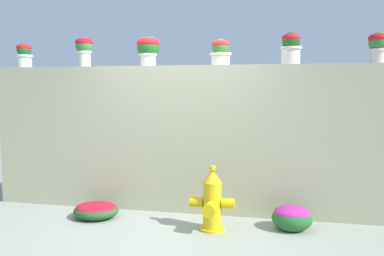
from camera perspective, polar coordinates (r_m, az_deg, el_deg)
The scene contains 11 objects.
ground_plane at distance 5.12m, azimuth -4.06°, elevation -14.60°, with size 24.00×24.00×0.00m, color #959A8C.
stone_wall at distance 5.94m, azimuth -1.14°, elevation -1.49°, with size 5.71×0.38×2.07m, color tan.
potted_plant_0 at distance 6.91m, azimuth -22.14°, elevation 9.43°, with size 0.25×0.25×0.37m.
potted_plant_1 at distance 6.46m, azimuth -14.62°, elevation 10.64°, with size 0.27×0.27×0.45m.
potted_plant_2 at distance 6.10m, azimuth -6.06°, elevation 10.91°, with size 0.34×0.34×0.44m.
potted_plant_3 at distance 5.81m, azimuth 3.95°, elevation 10.53°, with size 0.30×0.30×0.36m.
potted_plant_4 at distance 5.77m, azimuth 13.47°, elevation 10.87°, with size 0.29×0.29×0.43m.
potted_plant_5 at distance 5.87m, azimuth 24.35°, elevation 10.48°, with size 0.27×0.27×0.40m.
fire_hydrant at distance 5.19m, azimuth 2.78°, elevation -10.16°, with size 0.56×0.45×0.81m.
flower_bush_left at distance 5.88m, azimuth -13.07°, elevation -10.91°, with size 0.62×0.55×0.22m.
flower_bush_right at distance 5.41m, azimuth 13.61°, elevation -11.81°, with size 0.50×0.45×0.31m.
Camera 1 is at (1.34, -4.62, 1.75)m, focal length 38.70 mm.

